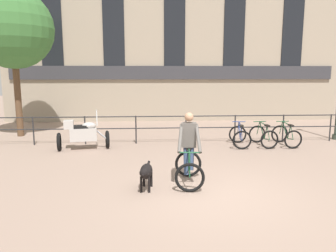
{
  "coord_description": "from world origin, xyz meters",
  "views": [
    {
      "loc": [
        -1.41,
        -6.87,
        2.7
      ],
      "look_at": [
        -0.82,
        2.86,
        1.05
      ],
      "focal_mm": 35.0,
      "sensor_mm": 36.0,
      "label": 1
    }
  ],
  "objects_px": {
    "parked_motorcycle": "(83,133)",
    "cyclist_with_bike": "(189,152)",
    "dog": "(146,172)",
    "parked_bicycle_mid_left": "(263,136)",
    "parked_bicycle_near_lamp": "(240,136)",
    "parked_bicycle_mid_right": "(286,136)"
  },
  "relations": [
    {
      "from": "parked_motorcycle",
      "to": "parked_bicycle_near_lamp",
      "type": "distance_m",
      "value": 5.57
    },
    {
      "from": "parked_bicycle_mid_left",
      "to": "cyclist_with_bike",
      "type": "bearing_deg",
      "value": 44.71
    },
    {
      "from": "cyclist_with_bike",
      "to": "dog",
      "type": "relative_size",
      "value": 1.67
    },
    {
      "from": "cyclist_with_bike",
      "to": "dog",
      "type": "height_order",
      "value": "cyclist_with_bike"
    },
    {
      "from": "dog",
      "to": "parked_bicycle_mid_left",
      "type": "height_order",
      "value": "parked_bicycle_mid_left"
    },
    {
      "from": "dog",
      "to": "parked_motorcycle",
      "type": "distance_m",
      "value": 4.65
    },
    {
      "from": "parked_motorcycle",
      "to": "parked_bicycle_mid_right",
      "type": "xyz_separation_m",
      "value": [
        7.28,
        0.16,
        -0.2
      ]
    },
    {
      "from": "cyclist_with_bike",
      "to": "parked_bicycle_mid_left",
      "type": "bearing_deg",
      "value": 54.98
    },
    {
      "from": "parked_bicycle_near_lamp",
      "to": "parked_motorcycle",
      "type": "bearing_deg",
      "value": 8.85
    },
    {
      "from": "parked_motorcycle",
      "to": "parked_bicycle_mid_right",
      "type": "bearing_deg",
      "value": -99.14
    },
    {
      "from": "cyclist_with_bike",
      "to": "parked_bicycle_near_lamp",
      "type": "relative_size",
      "value": 1.43
    },
    {
      "from": "dog",
      "to": "parked_bicycle_mid_left",
      "type": "xyz_separation_m",
      "value": [
        4.22,
        4.25,
        -0.07
      ]
    },
    {
      "from": "cyclist_with_bike",
      "to": "parked_motorcycle",
      "type": "relative_size",
      "value": 0.93
    },
    {
      "from": "parked_motorcycle",
      "to": "cyclist_with_bike",
      "type": "bearing_deg",
      "value": -148.39
    },
    {
      "from": "cyclist_with_bike",
      "to": "dog",
      "type": "xyz_separation_m",
      "value": [
        -1.04,
        -0.49,
        -0.34
      ]
    },
    {
      "from": "dog",
      "to": "parked_bicycle_mid_right",
      "type": "xyz_separation_m",
      "value": [
        5.08,
        4.25,
        -0.07
      ]
    },
    {
      "from": "cyclist_with_bike",
      "to": "parked_motorcycle",
      "type": "height_order",
      "value": "cyclist_with_bike"
    },
    {
      "from": "dog",
      "to": "parked_motorcycle",
      "type": "relative_size",
      "value": 0.56
    },
    {
      "from": "cyclist_with_bike",
      "to": "parked_bicycle_near_lamp",
      "type": "xyz_separation_m",
      "value": [
        2.32,
        3.76,
        -0.41
      ]
    },
    {
      "from": "parked_bicycle_near_lamp",
      "to": "parked_bicycle_mid_left",
      "type": "xyz_separation_m",
      "value": [
        0.86,
        -0.0,
        0.0
      ]
    },
    {
      "from": "parked_bicycle_mid_left",
      "to": "parked_bicycle_mid_right",
      "type": "bearing_deg",
      "value": 174.99
    },
    {
      "from": "parked_bicycle_mid_right",
      "to": "cyclist_with_bike",
      "type": "bearing_deg",
      "value": 39.39
    }
  ]
}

